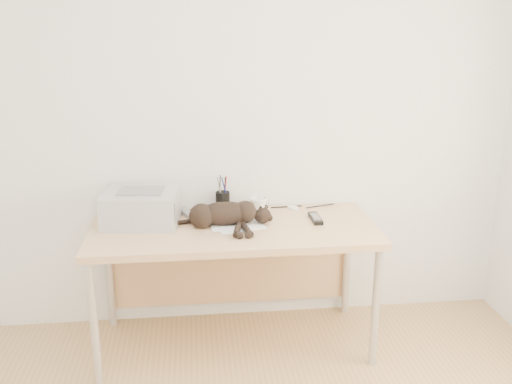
{
  "coord_description": "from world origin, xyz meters",
  "views": [
    {
      "loc": [
        -0.21,
        -1.6,
        1.85
      ],
      "look_at": [
        0.12,
        1.34,
        0.95
      ],
      "focal_mm": 40.0,
      "sensor_mm": 36.0,
      "label": 1
    }
  ],
  "objects": [
    {
      "name": "papers",
      "position": [
        0.02,
        1.4,
        0.74
      ],
      "size": [
        0.32,
        0.25,
        0.01
      ],
      "color": "white",
      "rests_on": "desk"
    },
    {
      "name": "cat",
      "position": [
        -0.06,
        1.41,
        0.8
      ],
      "size": [
        0.63,
        0.29,
        0.14
      ],
      "rotation": [
        0.0,
        0.0,
        0.03
      ],
      "color": "black",
      "rests_on": "desk"
    },
    {
      "name": "printer",
      "position": [
        -0.51,
        1.51,
        0.83
      ],
      "size": [
        0.45,
        0.39,
        0.2
      ],
      "color": "#A6A6AB",
      "rests_on": "desk"
    },
    {
      "name": "desk",
      "position": [
        0.0,
        1.48,
        0.61
      ],
      "size": [
        1.6,
        0.7,
        0.74
      ],
      "color": "#DCB881",
      "rests_on": "floor"
    },
    {
      "name": "pen_cup",
      "position": [
        -0.04,
        1.68,
        0.8
      ],
      "size": [
        0.08,
        0.08,
        0.22
      ],
      "color": "black",
      "rests_on": "desk"
    },
    {
      "name": "mug",
      "position": [
        0.17,
        1.61,
        0.79
      ],
      "size": [
        0.14,
        0.14,
        0.09
      ],
      "primitive_type": "imported",
      "rotation": [
        0.0,
        0.0,
        0.98
      ],
      "color": "white",
      "rests_on": "desk"
    },
    {
      "name": "wall_back",
      "position": [
        0.0,
        1.75,
        1.3
      ],
      "size": [
        3.5,
        0.0,
        3.5
      ],
      "primitive_type": "plane",
      "rotation": [
        1.57,
        0.0,
        0.0
      ],
      "color": "white",
      "rests_on": "floor"
    },
    {
      "name": "mouse",
      "position": [
        0.39,
        1.67,
        0.76
      ],
      "size": [
        0.09,
        0.11,
        0.03
      ],
      "primitive_type": "ellipsoid",
      "rotation": [
        0.0,
        0.0,
        0.43
      ],
      "color": "white",
      "rests_on": "desk"
    },
    {
      "name": "remote_black",
      "position": [
        0.48,
        1.45,
        0.75
      ],
      "size": [
        0.05,
        0.19,
        0.02
      ],
      "primitive_type": "cube",
      "rotation": [
        0.0,
        0.0,
        0.0
      ],
      "color": "black",
      "rests_on": "desk"
    },
    {
      "name": "remote_grey",
      "position": [
        -0.27,
        1.64,
        0.75
      ],
      "size": [
        0.13,
        0.2,
        0.02
      ],
      "primitive_type": "cube",
      "rotation": [
        0.0,
        0.0,
        0.45
      ],
      "color": "slate",
      "rests_on": "desk"
    },
    {
      "name": "cable_tangle",
      "position": [
        0.0,
        1.7,
        0.75
      ],
      "size": [
        1.36,
        0.08,
        0.01
      ],
      "primitive_type": null,
      "color": "black",
      "rests_on": "desk"
    }
  ]
}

